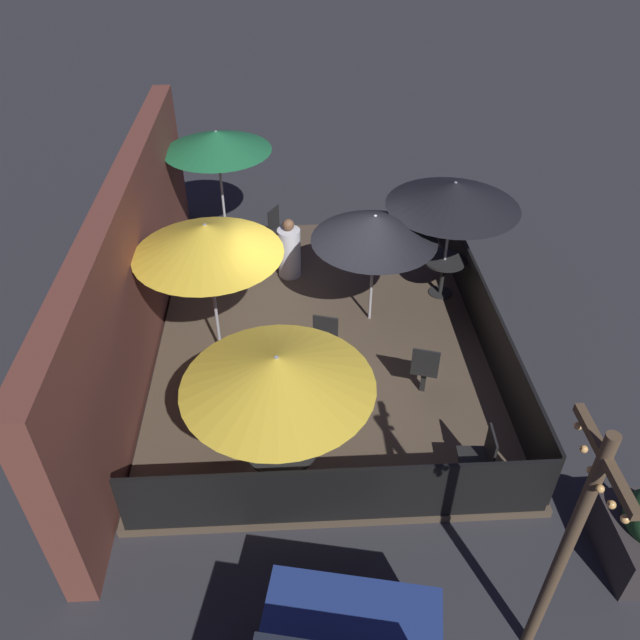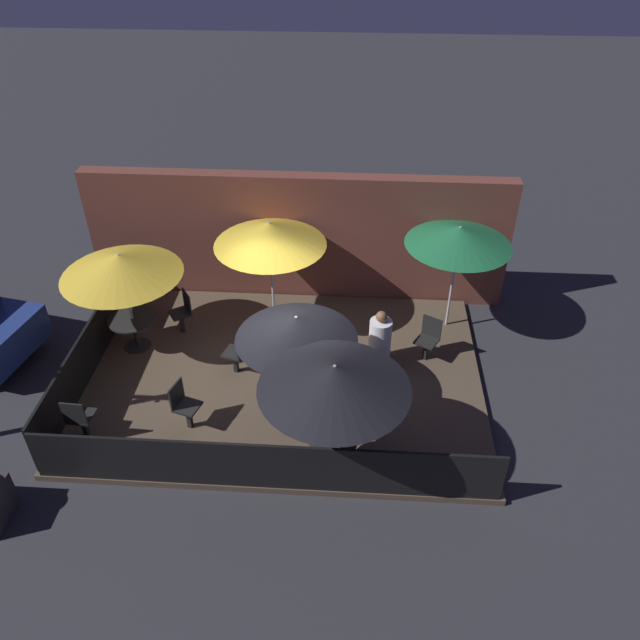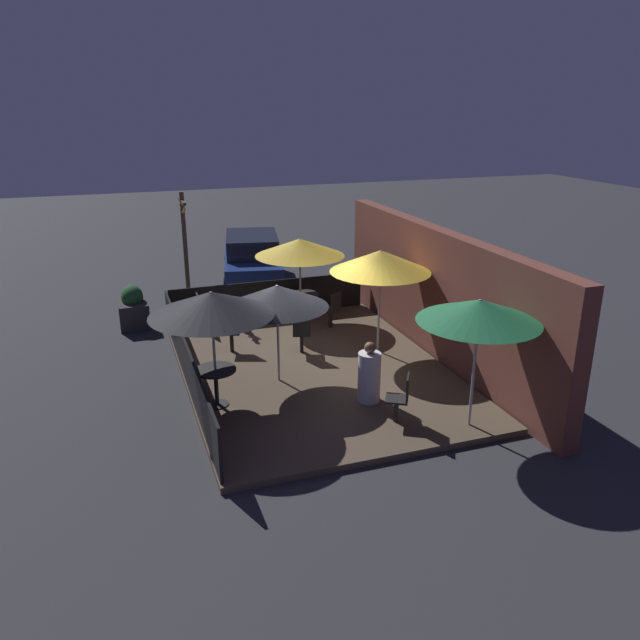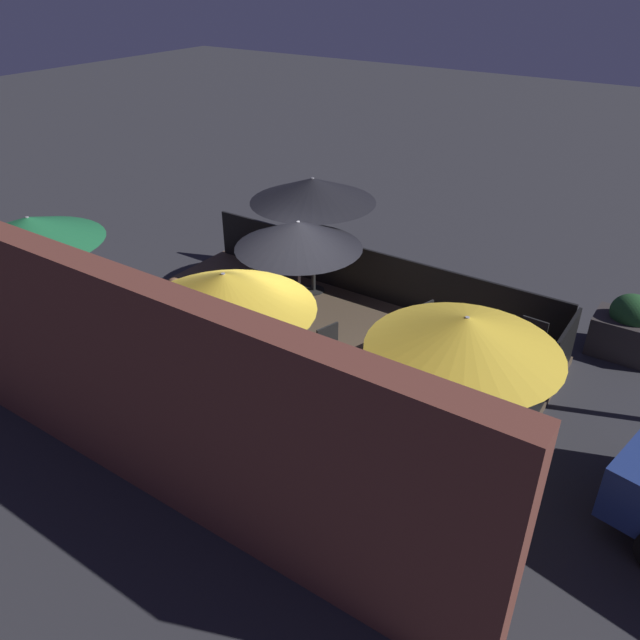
# 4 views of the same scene
# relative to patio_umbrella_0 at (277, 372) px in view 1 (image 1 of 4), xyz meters

# --- Properties ---
(ground_plane) EXTENTS (60.00, 60.00, 0.00)m
(ground_plane) POSITION_rel_patio_umbrella_0_xyz_m (3.08, -0.67, -2.06)
(ground_plane) COLOR #2D2D33
(patio_deck) EXTENTS (7.52, 5.45, 0.12)m
(patio_deck) POSITION_rel_patio_umbrella_0_xyz_m (3.08, -0.67, -2.00)
(patio_deck) COLOR brown
(patio_deck) RESTS_ON ground_plane
(building_wall) EXTENTS (9.12, 0.36, 2.93)m
(building_wall) POSITION_rel_patio_umbrella_0_xyz_m (3.08, 2.28, -0.59)
(building_wall) COLOR brown
(building_wall) RESTS_ON ground_plane
(fence_front) EXTENTS (7.32, 0.05, 0.95)m
(fence_front) POSITION_rel_patio_umbrella_0_xyz_m (3.08, -3.35, -1.46)
(fence_front) COLOR black
(fence_front) RESTS_ON patio_deck
(fence_side_left) EXTENTS (0.05, 5.25, 0.95)m
(fence_side_left) POSITION_rel_patio_umbrella_0_xyz_m (-0.64, -0.67, -1.46)
(fence_side_left) COLOR black
(fence_side_left) RESTS_ON patio_deck
(patio_umbrella_0) EXTENTS (2.29, 2.29, 2.16)m
(patio_umbrella_0) POSITION_rel_patio_umbrella_0_xyz_m (0.00, 0.00, 0.00)
(patio_umbrella_0) COLOR #B2B2B7
(patio_umbrella_0) RESTS_ON patio_deck
(patio_umbrella_1) EXTENTS (2.28, 2.28, 2.24)m
(patio_umbrella_1) POSITION_rel_patio_umbrella_0_xyz_m (4.13, -2.95, 0.08)
(patio_umbrella_1) COLOR #B2B2B7
(patio_umbrella_1) RESTS_ON patio_deck
(patio_umbrella_2) EXTENTS (2.24, 2.24, 2.37)m
(patio_umbrella_2) POSITION_rel_patio_umbrella_0_xyz_m (2.68, 1.02, 0.19)
(patio_umbrella_2) COLOR #B2B2B7
(patio_umbrella_2) RESTS_ON patio_deck
(patio_umbrella_3) EXTENTS (2.06, 2.06, 2.03)m
(patio_umbrella_3) POSITION_rel_patio_umbrella_0_xyz_m (3.43, -1.55, -0.13)
(patio_umbrella_3) COLOR #B2B2B7
(patio_umbrella_3) RESTS_ON patio_deck
(patio_umbrella_4) EXTENTS (2.10, 2.10, 2.34)m
(patio_umbrella_4) POSITION_rel_patio_umbrella_0_xyz_m (6.35, 1.15, 0.20)
(patio_umbrella_4) COLOR #B2B2B7
(patio_umbrella_4) RESTS_ON patio_deck
(dining_table_0) EXTENTS (0.95, 0.95, 0.70)m
(dining_table_0) POSITION_rel_patio_umbrella_0_xyz_m (0.00, 0.00, -1.38)
(dining_table_0) COLOR black
(dining_table_0) RESTS_ON patio_deck
(dining_table_1) EXTENTS (0.78, 0.78, 0.74)m
(dining_table_1) POSITION_rel_patio_umbrella_0_xyz_m (4.13, -2.95, -1.36)
(dining_table_1) COLOR black
(dining_table_1) RESTS_ON patio_deck
(patio_chair_0) EXTENTS (0.56, 0.56, 0.93)m
(patio_chair_0) POSITION_rel_patio_umbrella_0_xyz_m (0.85, 0.57, -1.43)
(patio_chair_0) COLOR black
(patio_chair_0) RESTS_ON patio_deck
(patio_chair_1) EXTENTS (0.50, 0.50, 0.94)m
(patio_chair_1) POSITION_rel_patio_umbrella_0_xyz_m (1.53, -2.13, -1.42)
(patio_chair_1) COLOR black
(patio_chair_1) RESTS_ON patio_deck
(patio_chair_2) EXTENTS (0.42, 0.42, 0.91)m
(patio_chair_2) POSITION_rel_patio_umbrella_0_xyz_m (-0.16, -2.52, -1.45)
(patio_chair_2) COLOR black
(patio_chair_2) RESTS_ON patio_deck
(patio_chair_3) EXTENTS (0.50, 0.50, 0.92)m
(patio_chair_3) POSITION_rel_patio_umbrella_0_xyz_m (2.21, -0.66, -1.44)
(patio_chair_3) COLOR black
(patio_chair_3) RESTS_ON patio_deck
(patio_chair_4) EXTENTS (0.55, 0.55, 0.90)m
(patio_chair_4) POSITION_rel_patio_umbrella_0_xyz_m (5.85, 0.03, -1.45)
(patio_chair_4) COLOR black
(patio_chair_4) RESTS_ON patio_deck
(patron_0) EXTENTS (0.60, 0.60, 1.20)m
(patron_0) POSITION_rel_patio_umbrella_0_xyz_m (4.90, -0.17, -1.41)
(patron_0) COLOR silver
(patron_0) RESTS_ON patio_deck
(light_post) EXTENTS (1.10, 0.12, 3.28)m
(light_post) POSITION_rel_patio_umbrella_0_xyz_m (-2.18, -2.60, -0.20)
(light_post) COLOR brown
(light_post) RESTS_ON ground_plane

